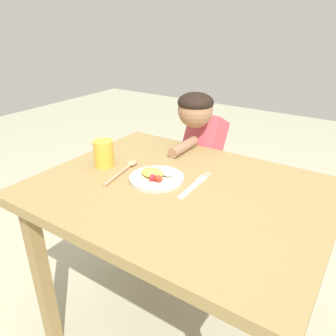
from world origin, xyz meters
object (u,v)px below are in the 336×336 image
Objects in this scene: plate at (157,177)px; fork at (194,185)px; spoon at (126,168)px; drinking_cup at (104,154)px; person at (202,176)px.

plate reaches higher than fork.
fork is 1.02× the size of spoon.
person reaches higher than drinking_cup.
spoon is at bearing 79.32° from person.
spoon is (-0.15, 0.00, -0.00)m from plate.
fork is 0.54m from person.
spoon is 0.54m from person.
spoon is 2.14× the size of drinking_cup.
spoon reaches higher than fork.
person reaches higher than plate.
drinking_cup is (-0.10, -0.02, 0.05)m from spoon.
drinking_cup is at bearing -176.56° from plate.
drinking_cup is (-0.25, -0.02, 0.04)m from plate.
drinking_cup reaches higher than spoon.
plate is at bearing -101.94° from spoon.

